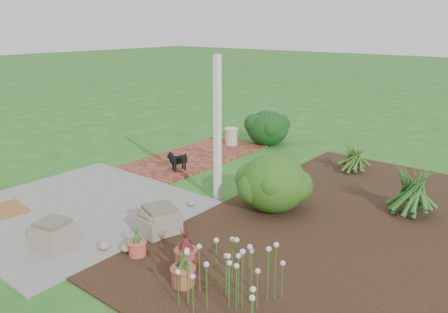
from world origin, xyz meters
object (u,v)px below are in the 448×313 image
Objects in this scene: stone_trough_near at (54,234)px; black_dog at (177,159)px; cream_ceramic_urn at (231,137)px; evergreen_shrub at (273,182)px.

black_dog is (-0.91, 3.33, 0.09)m from stone_trough_near.
evergreen_shrub is (2.97, -2.71, 0.25)m from cream_ceramic_urn.
cream_ceramic_urn is at bearing 114.88° from black_dog.
evergreen_shrub is (1.67, 2.94, 0.31)m from stone_trough_near.
cream_ceramic_urn is at bearing 137.67° from evergreen_shrub.
black_dog is 1.14× the size of cream_ceramic_urn.
cream_ceramic_urn is 4.03m from evergreen_shrub.
evergreen_shrub is at bearing 6.74° from black_dog.
black_dog is at bearing 105.25° from stone_trough_near.
evergreen_shrub is at bearing -42.33° from cream_ceramic_urn.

